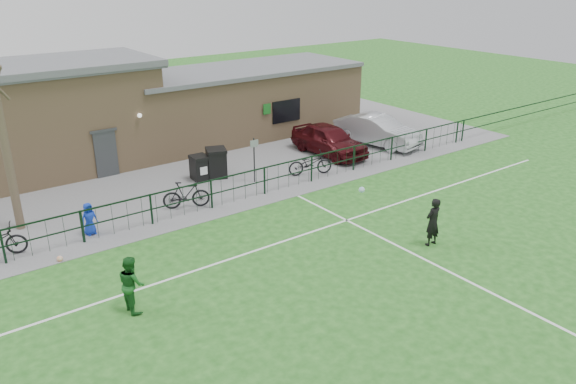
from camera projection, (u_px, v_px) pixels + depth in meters
ground at (386, 281)px, 16.93m from camera, size 90.00×90.00×0.00m
paving_strip at (183, 164)px, 27.02m from camera, size 34.00×13.00×0.02m
pitch_line_touch at (247, 201)px, 22.76m from camera, size 28.00×0.10×0.01m
pitch_line_mid at (305, 234)px, 19.92m from camera, size 28.00×0.10×0.01m
pitch_line_perp at (430, 262)px, 18.03m from camera, size 0.10×16.00×0.01m
perimeter_fence at (244, 186)px, 22.69m from camera, size 28.00×0.10×1.20m
bare_tree at (6, 150)px, 19.26m from camera, size 0.30×0.30×6.00m
wheelie_bin_left at (200, 168)px, 24.87m from camera, size 0.71×0.80×1.02m
wheelie_bin_right at (216, 164)px, 25.16m from camera, size 1.08×1.15×1.23m
sign_post at (254, 160)px, 24.41m from camera, size 0.08×0.08×2.00m
car_maroon at (329, 140)px, 28.15m from camera, size 1.89×4.52×1.53m
car_silver at (377, 130)px, 29.70m from camera, size 2.59×4.99×1.56m
bicycle_d at (186, 195)px, 21.90m from camera, size 1.89×1.18×1.10m
bicycle_e at (310, 163)px, 25.45m from camera, size 2.15×1.39×1.07m
spectator_child at (89, 219)px, 19.69m from camera, size 0.63×0.47×1.18m
goalkeeper_kick at (431, 221)px, 18.90m from camera, size 1.45×2.73×1.70m
outfield_player at (132, 284)px, 15.25m from camera, size 0.64×0.81×1.63m
ball_ground at (60, 259)px, 18.05m from camera, size 0.19×0.19×0.19m
clubhouse at (137, 110)px, 27.95m from camera, size 24.25×5.40×4.96m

